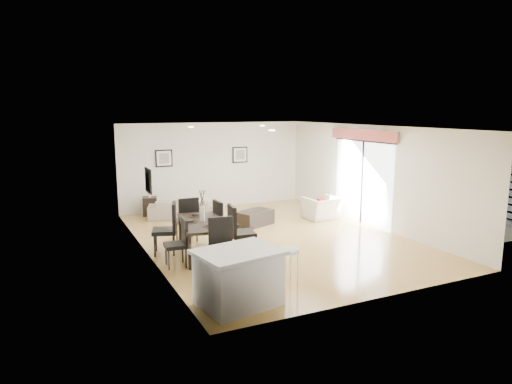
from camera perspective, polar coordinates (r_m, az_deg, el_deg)
name	(u,v)px	position (r m, az deg, el deg)	size (l,w,h in m)	color
ground	(271,238)	(11.25, 1.84, -5.74)	(8.00, 8.00, 0.00)	tan
wall_back	(214,165)	(14.59, -5.31, 3.34)	(6.00, 0.04, 2.70)	silver
wall_front	(383,219)	(7.68, 15.63, -3.33)	(6.00, 0.04, 2.70)	silver
wall_left	(145,193)	(9.97, -13.66, -0.16)	(0.04, 8.00, 2.70)	silver
wall_right	(371,176)	(12.59, 14.13, 1.97)	(0.04, 8.00, 2.70)	silver
ceiling	(271,127)	(10.82, 1.92, 8.14)	(6.00, 8.00, 0.02)	white
sofa	(183,208)	(13.35, -9.16, -2.05)	(1.94, 0.76, 0.57)	gray
armchair	(322,208)	(13.25, 8.25, -1.99)	(0.96, 0.84, 0.62)	beige
courtyard_plant_a	(469,210)	(14.26, 25.03, -2.02)	(0.54, 0.47, 0.60)	#345625
courtyard_plant_b	(417,197)	(15.54, 19.53, -0.63)	(0.36, 0.36, 0.64)	#345625
dining_table	(203,225)	(9.84, -6.69, -4.07)	(1.19, 1.93, 0.75)	black
dining_chair_wnear	(180,240)	(9.27, -9.53, -5.91)	(0.47, 0.47, 0.97)	black
dining_chair_wfar	(169,225)	(10.07, -10.87, -4.12)	(0.64, 0.64, 1.13)	black
dining_chair_enear	(238,228)	(9.67, -2.31, -4.56)	(0.56, 0.56, 1.13)	black
dining_chair_efar	(223,221)	(10.48, -4.19, -3.61)	(0.50, 0.50, 1.07)	black
dining_chair_head	(222,242)	(8.85, -4.28, -6.23)	(0.54, 0.54, 1.06)	black
dining_chair_foot	(188,217)	(10.89, -8.55, -3.11)	(0.49, 0.49, 1.08)	black
vase	(202,208)	(9.76, -6.73, -2.04)	(0.88, 1.35, 0.68)	white
coffee_table	(254,218)	(12.41, -0.22, -3.24)	(1.01, 0.60, 0.40)	black
side_table	(150,206)	(13.89, -13.12, -1.74)	(0.41, 0.41, 0.55)	black
table_lamp	(149,189)	(13.79, -13.21, 0.42)	(0.21, 0.21, 0.40)	white
cushion	(321,203)	(13.09, 8.15, -1.32)	(0.27, 0.09, 0.27)	maroon
kitchen_island	(239,277)	(7.42, -2.19, -10.61)	(1.45, 1.21, 0.91)	silver
bar_stool	(288,256)	(7.72, 4.01, -7.94)	(0.37, 0.37, 0.81)	silver
framed_print_back_left	(164,158)	(14.07, -11.44, 4.15)	(0.52, 0.04, 0.52)	black
framed_print_back_right	(240,155)	(14.86, -2.01, 4.67)	(0.52, 0.04, 0.52)	black
framed_print_left_wall	(148,181)	(9.73, -13.32, 1.40)	(0.04, 0.52, 0.52)	black
sliding_door	(363,163)	(12.75, 13.19, 3.54)	(0.12, 2.70, 2.57)	white
courtyard	(432,180)	(15.42, 21.16, 1.47)	(6.00, 6.00, 2.00)	gray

